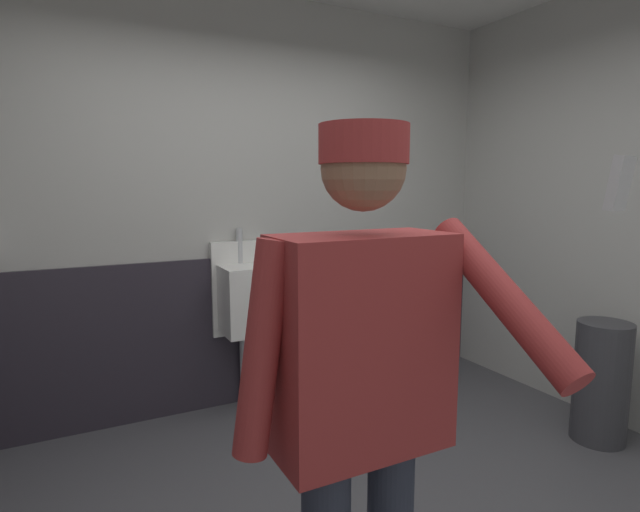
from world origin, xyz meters
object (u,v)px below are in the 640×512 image
(person, at_px, (362,376))
(cell_phone, at_px, (620,183))
(trash_bin, at_px, (601,382))
(urinal_solo, at_px, (246,298))

(person, bearing_deg, cell_phone, -60.30)
(person, distance_m, cell_phone, 0.79)
(person, relative_size, trash_bin, 2.31)
(cell_phone, relative_size, trash_bin, 0.15)
(urinal_solo, distance_m, cell_phone, 2.63)
(cell_phone, height_order, trash_bin, cell_phone)
(person, distance_m, trash_bin, 2.27)
(cell_phone, distance_m, trash_bin, 2.43)
(urinal_solo, height_order, trash_bin, urinal_solo)
(urinal_solo, distance_m, trash_bin, 2.26)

